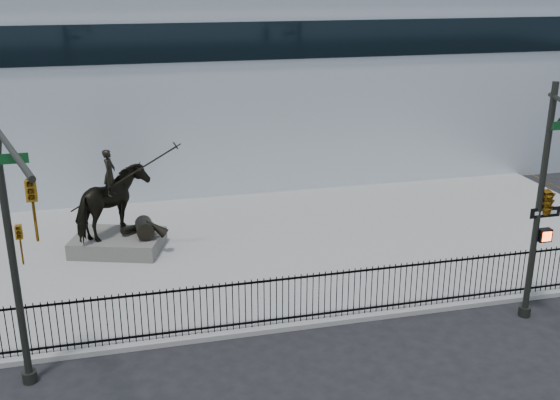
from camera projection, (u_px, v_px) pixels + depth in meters
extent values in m
plane|color=black|center=(301.00, 350.00, 17.83)|extent=(120.00, 120.00, 0.00)
cube|color=gray|center=(250.00, 248.00, 24.23)|extent=(30.00, 12.00, 0.15)
cube|color=silver|center=(200.00, 77.00, 34.71)|extent=(44.00, 14.00, 9.00)
cube|color=black|center=(289.00, 318.00, 18.88)|extent=(22.00, 0.05, 0.05)
cube|color=black|center=(290.00, 279.00, 18.47)|extent=(22.00, 0.05, 0.05)
cube|color=black|center=(289.00, 299.00, 18.69)|extent=(22.00, 0.03, 1.50)
cube|color=#504E49|center=(118.00, 243.00, 23.79)|extent=(3.61, 2.99, 0.58)
imported|color=black|center=(115.00, 203.00, 23.29)|extent=(2.76, 2.99, 2.47)
imported|color=black|center=(109.00, 173.00, 22.92)|extent=(0.57, 0.70, 1.67)
cylinder|color=black|center=(122.00, 180.00, 22.98)|extent=(3.80, 1.29, 2.52)
cylinder|color=black|center=(30.00, 377.00, 16.38)|extent=(0.36, 0.36, 0.30)
cylinder|color=black|center=(12.00, 254.00, 15.28)|extent=(0.18, 0.18, 7.00)
cylinder|color=black|center=(8.00, 146.00, 12.46)|extent=(1.47, 4.84, 0.12)
imported|color=#AA7112|center=(34.00, 211.00, 10.85)|extent=(0.18, 0.22, 1.10)
imported|color=#AA7112|center=(21.00, 245.00, 15.27)|extent=(0.16, 0.20, 1.00)
cube|color=#0C3F19|center=(6.00, 159.00, 13.42)|extent=(0.90, 0.03, 0.22)
cylinder|color=black|center=(524.00, 311.00, 19.56)|extent=(0.36, 0.36, 0.30)
cylinder|color=black|center=(539.00, 206.00, 18.46)|extent=(0.18, 0.18, 7.00)
imported|color=#AA7112|center=(547.00, 198.00, 18.45)|extent=(0.53, 2.48, 1.00)
cube|color=black|center=(544.00, 235.00, 18.77)|extent=(0.38, 0.22, 0.38)
cube|color=#FF2D05|center=(547.00, 237.00, 18.66)|extent=(0.28, 0.02, 0.28)
cube|color=black|center=(545.00, 212.00, 18.53)|extent=(0.95, 0.03, 0.30)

